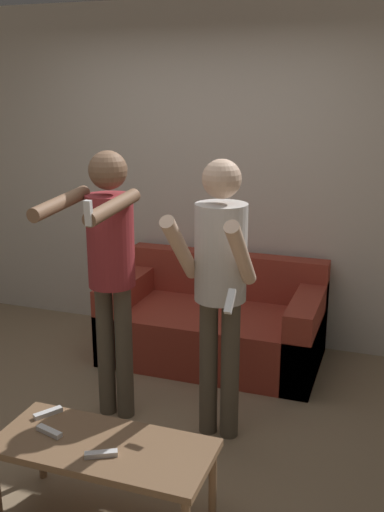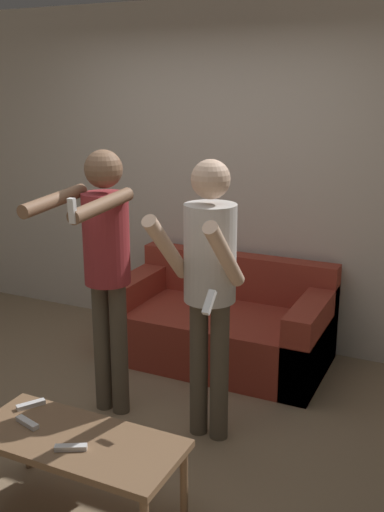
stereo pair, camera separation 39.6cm
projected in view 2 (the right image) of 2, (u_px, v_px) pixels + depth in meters
The scene contains 9 objects.
ground_plane at pixel (105, 438), 3.62m from camera, with size 14.00×14.00×0.00m, color #937A5B.
wall_back at pixel (222, 176), 4.82m from camera, with size 6.40×0.06×2.70m.
couch at pixel (221, 326), 4.62m from camera, with size 1.62×0.88×0.76m.
person_standing_left at pixel (105, 255), 3.64m from camera, with size 0.40×0.70×1.70m.
person_standing_right at pixel (209, 274), 3.37m from camera, with size 0.42×0.59×1.68m.
coffee_table at pixel (76, 446), 2.88m from camera, with size 1.05×0.46×0.43m.
remote_near at pixel (71, 448), 2.77m from camera, with size 0.15×0.10×0.02m.
remote_mid at pixel (27, 423), 2.97m from camera, with size 0.15×0.07×0.02m.
remote_far at pixel (31, 405), 3.14m from camera, with size 0.11×0.15×0.02m.
Camera 2 is at (1.84, -2.65, 2.06)m, focal length 42.00 mm.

